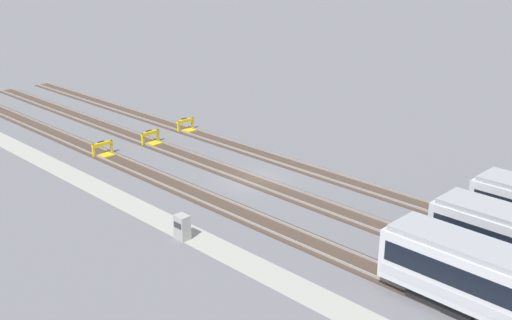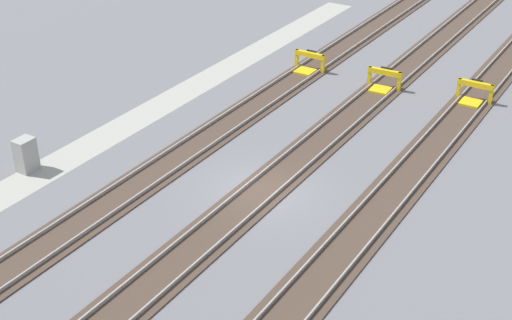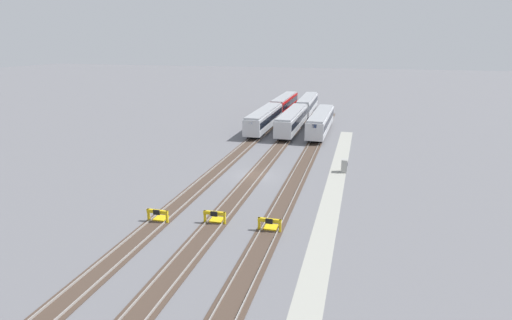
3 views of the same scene
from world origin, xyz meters
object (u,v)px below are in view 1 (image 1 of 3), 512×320
at_px(bumper_stop_near_inner_track, 152,139).
at_px(bumper_stop_middle_track, 187,126).
at_px(bumper_stop_nearest_track, 104,150).
at_px(electrical_cabinet, 182,227).

height_order(bumper_stop_near_inner_track, bumper_stop_middle_track, same).
bearing_deg(bumper_stop_nearest_track, bumper_stop_middle_track, 94.63).
height_order(bumper_stop_near_inner_track, electrical_cabinet, electrical_cabinet).
relative_size(bumper_stop_near_inner_track, electrical_cabinet, 1.26).
distance_m(bumper_stop_nearest_track, bumper_stop_middle_track, 9.94).
distance_m(bumper_stop_near_inner_track, electrical_cabinet, 20.05).
relative_size(bumper_stop_near_inner_track, bumper_stop_middle_track, 1.00).
xyz_separation_m(bumper_stop_near_inner_track, bumper_stop_middle_track, (-0.99, 4.94, 0.00)).
distance_m(bumper_stop_nearest_track, bumper_stop_near_inner_track, 4.97).
height_order(bumper_stop_nearest_track, electrical_cabinet, electrical_cabinet).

